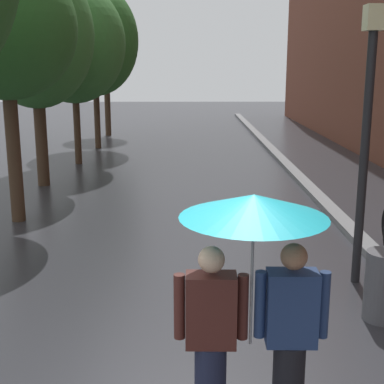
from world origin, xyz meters
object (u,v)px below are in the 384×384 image
object	(u,v)px
street_tree_1	(4,28)
couple_under_umbrella	(252,277)
street_lamp_post	(367,125)
litter_bin	(383,286)
street_tree_4	(94,40)
street_tree_3	(73,43)
street_tree_2	(35,35)
street_tree_5	(106,52)

from	to	relation	value
street_tree_1	couple_under_umbrella	bearing A→B (deg)	-58.83
street_lamp_post	litter_bin	bearing A→B (deg)	-92.15
street_tree_1	street_tree_4	size ratio (longest dim) A/B	0.87
street_tree_3	street_lamp_post	bearing A→B (deg)	-58.56
litter_bin	street_tree_2	bearing A→B (deg)	128.60
litter_bin	street_tree_3	bearing A→B (deg)	118.36
street_tree_1	litter_bin	world-z (taller)	street_tree_1
street_tree_3	street_tree_5	distance (m)	6.74
street_tree_4	street_tree_5	bearing A→B (deg)	92.08
street_tree_5	street_tree_2	bearing A→B (deg)	-91.50
street_lamp_post	street_tree_3	bearing A→B (deg)	121.44
street_tree_3	street_tree_4	size ratio (longest dim) A/B	0.93
street_tree_1	street_tree_5	xyz separation A→B (m)	(-0.07, 12.96, -0.17)
street_tree_1	street_tree_2	xyz separation A→B (m)	(-0.32, 3.19, 0.04)
couple_under_umbrella	litter_bin	world-z (taller)	couple_under_umbrella
street_tree_5	street_tree_3	bearing A→B (deg)	-89.70
street_tree_2	street_tree_4	distance (m)	6.21
street_tree_2	street_tree_3	distance (m)	3.04
street_tree_3	couple_under_umbrella	distance (m)	13.27
street_tree_3	street_tree_5	world-z (taller)	street_tree_3
street_tree_5	litter_bin	xyz separation A→B (m)	(5.69, -17.23, -3.03)
street_tree_1	street_tree_5	distance (m)	12.96
street_tree_5	street_lamp_post	world-z (taller)	street_tree_5
couple_under_umbrella	litter_bin	distance (m)	2.89
street_tree_5	litter_bin	size ratio (longest dim) A/B	5.58
street_tree_1	couple_under_umbrella	xyz separation A→B (m)	(3.81, -6.29, -2.25)
street_tree_4	street_tree_1	bearing A→B (deg)	-90.38
litter_bin	street_tree_4	bearing A→B (deg)	112.18
street_tree_2	street_tree_4	world-z (taller)	street_tree_4
street_tree_1	street_lamp_post	distance (m)	6.62
street_tree_1	couple_under_umbrella	distance (m)	7.69
street_tree_4	street_tree_5	world-z (taller)	street_tree_4
street_tree_3	litter_bin	xyz separation A→B (m)	(5.66, -10.48, -3.15)
couple_under_umbrella	litter_bin	size ratio (longest dim) A/B	2.40
street_tree_1	litter_bin	xyz separation A→B (m)	(5.63, -4.26, -3.20)
street_tree_2	litter_bin	world-z (taller)	street_tree_2
street_tree_3	couple_under_umbrella	bearing A→B (deg)	-72.94
street_tree_4	couple_under_umbrella	size ratio (longest dim) A/B	2.80
street_tree_3	street_tree_4	distance (m)	3.17
street_tree_4	litter_bin	xyz separation A→B (m)	(5.56, -13.65, -3.36)
street_tree_1	street_lamp_post	bearing A→B (deg)	-28.72
street_tree_5	street_tree_4	bearing A→B (deg)	-87.92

